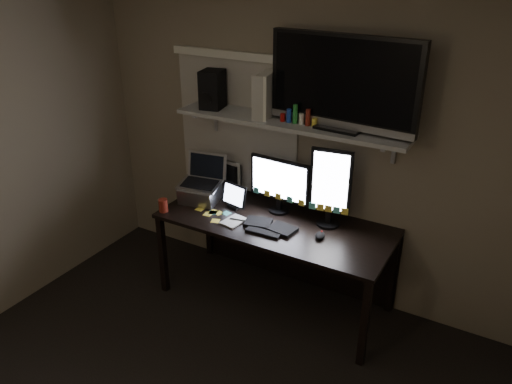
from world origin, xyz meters
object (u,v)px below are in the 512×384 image
Objects in this scene: game_console at (267,95)px; mouse at (320,235)px; keyboard at (270,226)px; tablet at (235,196)px; monitor_landscape at (280,185)px; speaker at (213,89)px; monitor_portrait at (330,188)px; tv at (343,83)px; laptop at (200,180)px; desk at (282,235)px; cup at (163,205)px.

mouse is at bearing -33.88° from game_console.
keyboard is 3.86× the size of mouse.
monitor_landscape is at bearing 30.97° from tablet.
game_console is (-0.20, 0.31, 0.90)m from keyboard.
monitor_portrait is at bearing -14.10° from speaker.
game_console reaches higher than tablet.
game_console reaches higher than monitor_portrait.
game_console is at bearing 143.13° from mouse.
tv reaches higher than monitor_portrait.
game_console reaches higher than speaker.
monitor_landscape is 1.35× the size of laptop.
tablet is at bearing -2.01° from laptop.
tv reaches higher than monitor_landscape.
desk is 1.11m from game_console.
desk is at bearing -18.56° from speaker.
speaker reaches higher than monitor_portrait.
monitor_portrait is 0.36m from mouse.
keyboard is 0.88m from cup.
tv is 0.61m from game_console.
monitor_portrait is 0.76m from tv.
speaker reaches higher than desk.
laptop is at bearing 63.13° from cup.
mouse is (0.45, -0.22, -0.21)m from monitor_landscape.
tv is (1.09, 0.19, 0.88)m from laptop.
game_console is (0.51, 0.20, 0.72)m from laptop.
game_console reaches higher than cup.
monitor_landscape is 0.48× the size of tv.
monitor_landscape is at bearing 100.68° from keyboard.
speaker is at bearing -175.95° from tv.
game_console is (0.20, 0.16, 0.81)m from tablet.
game_console reaches higher than desk.
laptop is 3.60× the size of cup.
keyboard is 1.24× the size of game_console.
tablet is 0.85m from game_console.
mouse is 0.10× the size of tv.
monitor_landscape is 0.84× the size of monitor_portrait.
game_console reaches higher than keyboard.
mouse is at bearing -25.12° from speaker.
desk is 3.49× the size of monitor_landscape.
desk is 1.27m from speaker.
monitor_landscape is at bearing 4.28° from laptop.
game_console is at bearing -176.61° from tv.
keyboard is at bearing -66.30° from game_console.
mouse reaches higher than keyboard.
monitor_portrait reaches higher than keyboard.
speaker is (-1.07, 0.01, -0.17)m from tv.
tablet is at bearing -179.68° from monitor_portrait.
cup is (-1.22, -0.45, -0.26)m from monitor_portrait.
monitor_landscape reaches higher than tablet.
monitor_portrait is 0.80m from tablet.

